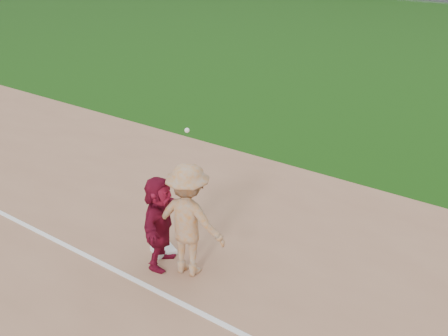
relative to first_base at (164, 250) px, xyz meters
The scene contains 5 objects.
ground 0.35m from the first_base, 22.69° to the right, with size 160.00×160.00×0.00m, color #17450D.
foul_line 0.99m from the first_base, 71.00° to the right, with size 60.00×0.10×0.01m, color white.
first_base is the anchor object (origin of this frame).
base_runner 0.87m from the first_base, 51.99° to the right, with size 1.53×0.49×1.65m, color maroon.
first_base_play 1.22m from the first_base, 11.52° to the right, with size 1.38×0.95×2.50m.
Camera 1 is at (5.86, -6.09, 5.41)m, focal length 45.00 mm.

